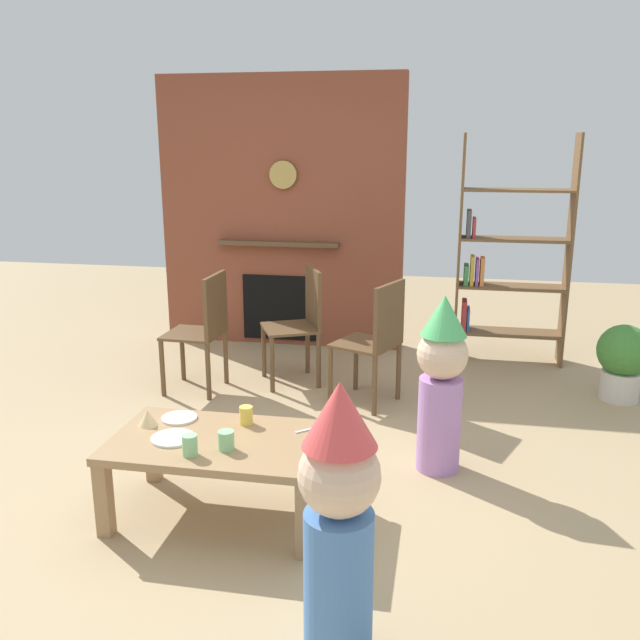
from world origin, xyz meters
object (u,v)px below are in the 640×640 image
Objects in this scene: paper_cup_center at (246,415)px; child_with_cone_hat at (339,515)px; paper_plate_front at (179,418)px; dining_chair_right at (377,336)px; potted_plant_tall at (623,359)px; dining_chair_left at (205,325)px; paper_cup_near_left at (226,440)px; dining_chair_middle at (302,318)px; birthday_cake_slice at (148,418)px; child_in_pink at (441,380)px; coffee_table at (219,451)px; paper_cup_near_right at (190,445)px; paper_plate_rear at (173,438)px; bookshelf at (504,260)px.

child_with_cone_hat is (0.65, -1.02, 0.10)m from paper_cup_center.
dining_chair_right reaches higher than paper_plate_front.
child_with_cone_hat is 3.31m from potted_plant_tall.
dining_chair_left is at bearing -172.89° from potted_plant_tall.
paper_cup_near_left is 0.50× the size of paper_plate_front.
paper_cup_near_left is 0.10× the size of dining_chair_middle.
birthday_cake_slice is 0.10× the size of child_in_pink.
birthday_cake_slice is 0.11× the size of dining_chair_right.
paper_cup_near_left is 2.11m from dining_chair_middle.
coffee_table is 2.01m from dining_chair_middle.
paper_plate_front is at bearing 118.60° from paper_cup_near_right.
paper_plate_rear is (0.07, -0.24, 0.00)m from paper_plate_front.
bookshelf is 19.77× the size of paper_cup_center.
bookshelf reaches higher than child_with_cone_hat.
bookshelf is 20.26× the size of paper_cup_near_left.
paper_plate_front is 1.83m from dining_chair_middle.
dining_chair_right reaches higher than coffee_table.
paper_cup_near_right is 0.11× the size of dining_chair_middle.
dining_chair_middle is at bearing -26.86° from child_with_cone_hat.
dining_chair_middle is (-0.74, 2.83, -0.05)m from child_with_cone_hat.
paper_plate_rear is 1.87m from dining_chair_right.
child_with_cone_hat is at bearing 121.60° from dining_chair_left.
paper_plate_rear is at bearing -35.10° from birthday_cake_slice.
paper_plate_rear is 0.21× the size of child_in_pink.
bookshelf reaches higher than dining_chair_middle.
child_in_pink reaches higher than coffee_table.
bookshelf is at bearing 58.54° from paper_plate_rear.
coffee_table is at bearing -112.50° from paper_cup_center.
paper_cup_near_left reaches higher than paper_plate_rear.
dining_chair_middle reaches higher than paper_cup_near_left.
potted_plant_tall is at bearing 155.80° from dining_chair_middle.
bookshelf reaches higher than dining_chair_right.
dining_chair_middle is 2.38m from potted_plant_tall.
child_with_cone_hat reaches higher than paper_cup_center.
coffee_table is 11.37× the size of paper_cup_near_left.
paper_cup_near_left is at bearing 67.05° from dining_chair_middle.
bookshelf is 3.27m from coffee_table.
dining_chair_middle reaches higher than potted_plant_tall.
dining_chair_right is (0.54, 1.73, 0.05)m from paper_cup_near_left.
paper_cup_near_left is 0.47m from paper_plate_front.
bookshelf is at bearing 135.96° from potted_plant_tall.
dining_chair_middle is at bearing 78.15° from birthday_cake_slice.
paper_plate_front is at bearing 105.06° from paper_plate_rear.
birthday_cake_slice is (-0.49, 0.20, -0.01)m from paper_cup_near_left.
potted_plant_tall is at bearing -167.51° from child_in_pink.
birthday_cake_slice reaches higher than paper_plate_rear.
paper_cup_near_right is 0.42m from paper_cup_center.
dining_chair_left is 3.06m from potted_plant_tall.
coffee_table is 1.03× the size of child_in_pink.
coffee_table is 1.18× the size of dining_chair_middle.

